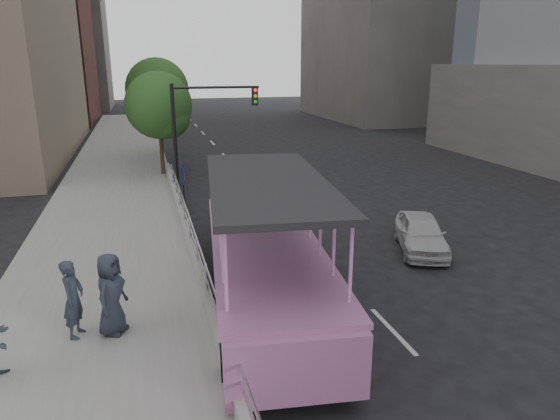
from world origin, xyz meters
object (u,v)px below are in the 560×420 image
at_px(duck_boat, 261,247).
at_px(traffic_signal, 199,120).
at_px(pedestrian_far, 111,294).
at_px(street_tree_far, 159,92).
at_px(pedestrian_near, 73,299).
at_px(car, 421,233).
at_px(street_tree_near, 161,108).
at_px(parking_sign, 183,186).

xyz_separation_m(duck_boat, traffic_signal, (-0.22, 11.53, 2.20)).
distance_m(pedestrian_far, traffic_signal, 13.98).
height_order(pedestrian_far, street_tree_far, street_tree_far).
bearing_deg(pedestrian_near, duck_boat, -53.28).
bearing_deg(car, street_tree_near, 140.75).
height_order(duck_boat, traffic_signal, traffic_signal).
bearing_deg(parking_sign, traffic_signal, 75.48).
distance_m(duck_boat, traffic_signal, 11.74).
height_order(car, pedestrian_near, pedestrian_near).
height_order(car, street_tree_far, street_tree_far).
bearing_deg(street_tree_near, pedestrian_far, -96.84).
relative_size(pedestrian_near, traffic_signal, 0.34).
xyz_separation_m(traffic_signal, street_tree_far, (-1.40, 9.43, 0.81)).
xyz_separation_m(pedestrian_far, parking_sign, (2.31, 8.32, 0.34)).
xyz_separation_m(car, pedestrian_near, (-10.51, -3.31, 0.58)).
xyz_separation_m(pedestrian_near, traffic_signal, (4.39, 13.25, 2.31)).
bearing_deg(street_tree_far, pedestrian_near, -97.52).
bearing_deg(car, street_tree_far, 131.97).
bearing_deg(duck_boat, traffic_signal, 91.11).
distance_m(car, pedestrian_near, 11.04).
bearing_deg(street_tree_far, traffic_signal, -81.57).
distance_m(pedestrian_far, parking_sign, 8.65).
bearing_deg(pedestrian_far, parking_sign, 11.65).
relative_size(traffic_signal, street_tree_far, 0.81).
relative_size(pedestrian_far, traffic_signal, 0.36).
xyz_separation_m(parking_sign, street_tree_far, (-0.10, 14.42, 2.73)).
bearing_deg(duck_boat, pedestrian_far, -155.01).
bearing_deg(pedestrian_far, car, -43.68).
distance_m(pedestrian_near, street_tree_near, 17.12).
xyz_separation_m(pedestrian_near, parking_sign, (3.10, 8.26, 0.38)).
distance_m(duck_boat, pedestrian_near, 4.93).
bearing_deg(pedestrian_far, traffic_signal, 12.03).
distance_m(car, street_tree_near, 15.77).
bearing_deg(pedestrian_near, pedestrian_far, -78.54).
bearing_deg(duck_boat, parking_sign, 103.06).
xyz_separation_m(car, parking_sign, (-7.41, 4.95, 0.96)).
relative_size(parking_sign, traffic_signal, 0.47).
distance_m(duck_boat, street_tree_near, 15.28).
relative_size(car, pedestrian_near, 2.02).
relative_size(pedestrian_near, pedestrian_far, 0.95).
bearing_deg(pedestrian_far, street_tree_near, 20.34).
xyz_separation_m(pedestrian_far, traffic_signal, (3.61, 13.32, 2.26)).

